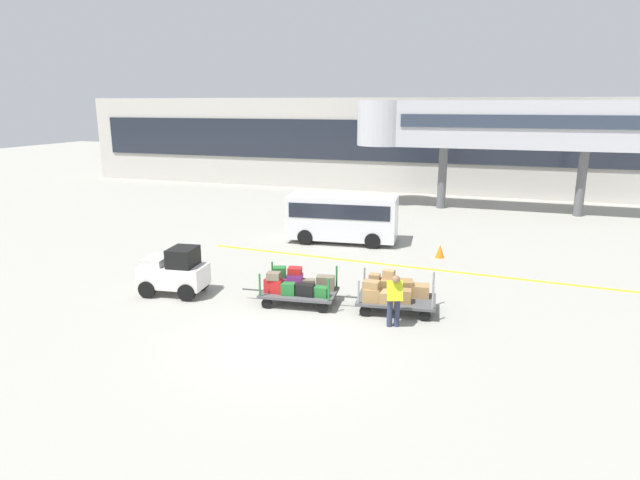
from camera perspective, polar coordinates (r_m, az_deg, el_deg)
ground_plane at (r=14.57m, az=-3.70°, el=-10.38°), size 120.00×120.00×0.00m
apron_lead_line at (r=20.92m, az=8.70°, el=-2.74°), size 16.48×1.19×0.01m
terminal_building at (r=38.66m, az=10.98°, el=9.79°), size 52.81×2.51×6.42m
jet_bridge at (r=32.28m, az=16.76°, el=11.53°), size 15.61×3.00×6.20m
baggage_tug at (r=18.15m, az=-15.10°, el=-3.27°), size 2.21×1.43×1.58m
baggage_cart_lead at (r=16.82m, az=-2.41°, el=-4.92°), size 3.06×1.64×1.10m
baggage_cart_middle at (r=16.38m, az=7.67°, el=-5.55°), size 3.06×1.64×1.16m
baggage_handler at (r=15.07m, az=7.85°, el=-6.07°), size 0.52×0.53×1.56m
shuttle_van at (r=24.07m, az=2.38°, el=2.68°), size 4.96×2.36×2.10m
safety_cone_near at (r=22.29m, az=12.55°, el=-1.14°), size 0.36×0.36×0.55m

